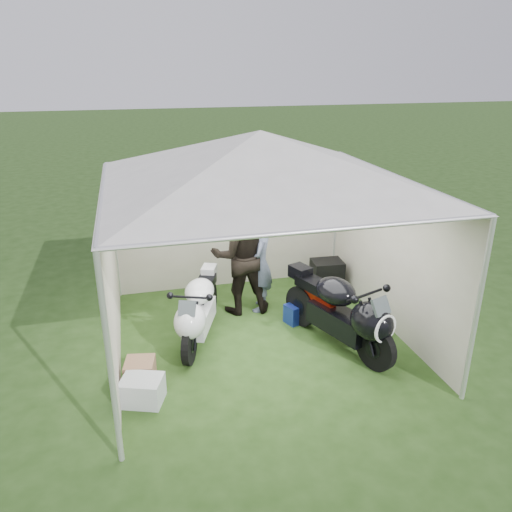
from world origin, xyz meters
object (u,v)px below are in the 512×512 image
Objects in this scene: person_blue_jacket at (260,264)px; equipment_box at (327,275)px; canopy_tent at (260,163)px; crate_0 at (142,390)px; motorcycle_black at (343,311)px; person_dark_jacket at (240,255)px; motorcycle_white at (198,309)px; paddock_stand at (298,312)px; crate_1 at (140,372)px.

equipment_box is (1.35, 0.44, -0.53)m from person_blue_jacket.
person_blue_jacket is 2.96× the size of equipment_box.
crate_0 is at bearing -147.06° from canopy_tent.
person_dark_jacket reaches higher than motorcycle_black.
motorcycle_white is (-0.88, 0.08, -2.06)m from canopy_tent.
canopy_tent is at bearing 97.04° from person_dark_jacket.
equipment_box is at bearing 47.49° from motorcycle_white.
motorcycle_white is 1.65m from paddock_stand.
motorcycle_black is 2.86m from crate_0.
paddock_stand is at bearing 30.22° from crate_0.
canopy_tent is 3.14× the size of motorcycle_white.
motorcycle_white is 3.77× the size of crate_0.
canopy_tent is 2.94× the size of person_dark_jacket.
paddock_stand is (-0.34, 0.90, -0.43)m from motorcycle_black.
motorcycle_white is at bearing 54.69° from crate_0.
person_dark_jacket is 0.36m from person_blue_jacket.
person_blue_jacket is at bearing 177.93° from person_dark_jacket.
paddock_stand is 0.25× the size of person_blue_jacket.
motorcycle_black is 1.69m from person_blue_jacket.
equipment_box reaches higher than paddock_stand.
canopy_tent reaches higher than paddock_stand.
crate_0 is (-1.67, -2.03, -0.80)m from person_dark_jacket.
canopy_tent is 2.24m from motorcycle_white.
canopy_tent reaches higher than crate_1.
equipment_box is at bearing 130.16° from person_blue_jacket.
canopy_tent is 3.18m from crate_0.
equipment_box reaches higher than crate_0.
equipment_box is at bearing 31.62° from crate_1.
crate_1 reaches higher than crate_0.
crate_1 is at bearing -28.88° from person_blue_jacket.
crate_1 is (-1.75, -0.74, -2.41)m from canopy_tent.
person_blue_jacket is 2.65m from crate_1.
person_dark_jacket is at bearing 94.65° from canopy_tent.
canopy_tent is at bearing 6.30° from person_blue_jacket.
motorcycle_white is 2.04m from motorcycle_black.
person_dark_jacket is 1.85m from equipment_box.
crate_0 is at bearing -143.78° from equipment_box.
person_dark_jacket reaches higher than paddock_stand.
person_blue_jacket is at bearing 39.03° from crate_1.
crate_1 is (-3.34, -2.06, -0.11)m from equipment_box.
paddock_stand is at bearing 144.62° from person_dark_jacket.
crate_1 is (-2.45, -1.04, 0.01)m from paddock_stand.
canopy_tent is 10.57× the size of equipment_box.
person_blue_jacket is at bearing 74.21° from canopy_tent.
crate_0 is at bearing -88.68° from crate_1.
crate_0 is at bearing 52.97° from person_dark_jacket.
paddock_stand is at bearing 22.85° from canopy_tent.
motorcycle_black is at bearing -106.05° from equipment_box.
paddock_stand is 0.84× the size of crate_0.
crate_0 is (-2.78, -0.52, -0.42)m from motorcycle_black.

